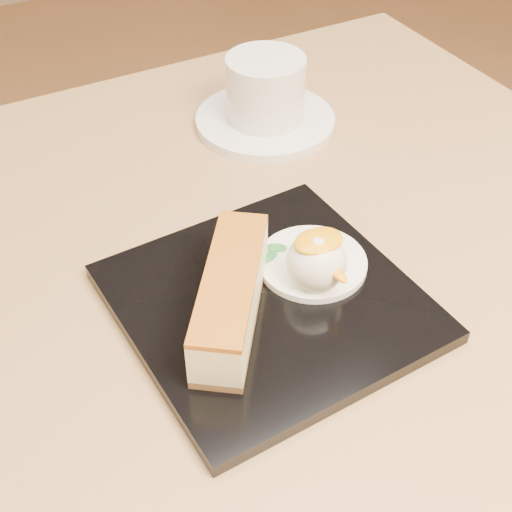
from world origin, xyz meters
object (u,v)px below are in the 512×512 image
cheesecake (231,296)px  saucer (265,121)px  table (275,399)px  ice_cream_scoop (316,262)px  coffee_cup (267,86)px  dessert_plate (268,303)px

cheesecake → saucer: cheesecake is taller
table → ice_cream_scoop: size_ratio=16.69×
table → ice_cream_scoop: ice_cream_scoop is taller
ice_cream_scoop → saucer: 0.27m
table → coffee_cup: 0.32m
cheesecake → saucer: bearing=2.0°
dessert_plate → ice_cream_scoop: size_ratio=4.59×
cheesecake → saucer: size_ratio=0.92×
table → dessert_plate: bearing=-136.2°
cheesecake → ice_cream_scoop: (0.08, 0.00, 0.00)m
table → cheesecake: size_ratio=5.82×
dessert_plate → saucer: bearing=61.4°
cheesecake → dessert_plate: bearing=-45.8°
dessert_plate → cheesecake: cheesecake is taller
saucer → dessert_plate: bearing=-118.6°
table → dessert_plate: dessert_plate is taller
dessert_plate → coffee_cup: bearing=61.1°
dessert_plate → cheesecake: (-0.04, -0.01, 0.03)m
cheesecake → ice_cream_scoop: 0.08m
table → saucer: size_ratio=5.33×
cheesecake → ice_cream_scoop: size_ratio=2.87×
table → coffee_cup: size_ratio=7.42×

